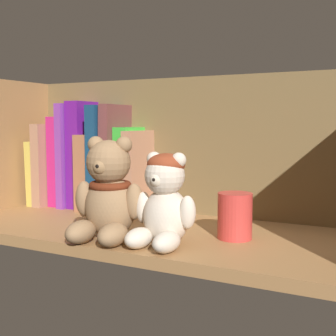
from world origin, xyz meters
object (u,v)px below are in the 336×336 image
(book_3, at_px, (75,155))
(book_4, at_px, (85,155))
(book_0, at_px, (48,172))
(teddy_bear_smaller, at_px, (164,201))
(book_6, at_px, (109,158))
(book_2, at_px, (66,161))
(book_1, at_px, (56,164))
(book_7, at_px, (119,158))
(book_8, at_px, (131,169))
(book_5, at_px, (98,171))
(pillar_candle, at_px, (235,216))
(teddy_bear_larger, at_px, (108,196))
(book_9, at_px, (143,172))

(book_3, relative_size, book_4, 0.98)
(book_0, xyz_separation_m, book_3, (0.08, 0.00, 0.04))
(book_3, bearing_deg, teddy_bear_smaller, -31.53)
(book_6, distance_m, teddy_bear_smaller, 0.34)
(book_2, relative_size, book_4, 0.86)
(book_0, bearing_deg, book_1, 0.00)
(book_1, bearing_deg, book_7, 0.00)
(book_8, bearing_deg, book_3, 180.00)
(book_4, relative_size, book_8, 1.31)
(book_0, height_order, book_1, book_1)
(book_5, distance_m, pillar_candle, 0.40)
(book_2, bearing_deg, book_3, 0.00)
(book_4, distance_m, teddy_bear_smaller, 0.39)
(book_1, distance_m, book_2, 0.03)
(book_0, distance_m, book_5, 0.15)
(book_2, distance_m, pillar_candle, 0.49)
(book_1, bearing_deg, book_2, 0.00)
(teddy_bear_larger, bearing_deg, book_9, 105.77)
(book_0, height_order, teddy_bear_larger, teddy_bear_larger)
(teddy_bear_smaller, bearing_deg, book_7, 136.47)
(book_0, xyz_separation_m, book_1, (0.02, 0.00, 0.02))
(book_0, distance_m, book_9, 0.27)
(book_4, xyz_separation_m, book_5, (0.04, 0.00, -0.04))
(book_9, bearing_deg, teddy_bear_smaller, -52.56)
(book_5, height_order, teddy_bear_larger, teddy_bear_larger)
(book_6, bearing_deg, teddy_bear_smaller, -40.40)
(teddy_bear_larger, bearing_deg, book_7, 119.20)
(book_4, bearing_deg, book_8, 0.00)
(book_0, xyz_separation_m, teddy_bear_smaller, (0.44, -0.22, -0.01))
(teddy_bear_smaller, xyz_separation_m, pillar_candle, (0.09, 0.09, -0.03))
(book_2, relative_size, book_7, 0.89)
(book_8, distance_m, teddy_bear_smaller, 0.29)
(book_2, height_order, book_5, book_2)
(book_3, bearing_deg, book_4, 0.00)
(teddy_bear_larger, bearing_deg, book_8, 112.81)
(pillar_candle, bearing_deg, book_3, 163.95)
(book_2, distance_m, book_8, 0.19)
(book_5, relative_size, book_8, 0.91)
(book_3, height_order, book_5, book_3)
(book_1, height_order, book_6, book_6)
(book_4, relative_size, pillar_candle, 3.13)
(book_3, relative_size, book_9, 1.34)
(book_1, bearing_deg, book_9, 0.00)
(book_5, xyz_separation_m, book_8, (0.09, 0.00, 0.01))
(pillar_candle, bearing_deg, teddy_bear_smaller, -134.35)
(book_2, relative_size, book_6, 0.90)
(book_1, height_order, book_3, book_3)
(book_7, bearing_deg, teddy_bear_smaller, -43.53)
(pillar_candle, bearing_deg, book_8, 156.00)
(book_7, relative_size, pillar_candle, 3.02)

